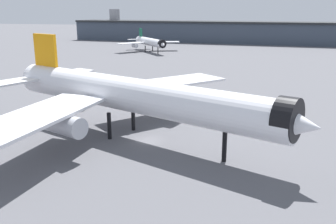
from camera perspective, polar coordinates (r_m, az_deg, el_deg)
The scene contains 6 objects.
ground at distance 62.88m, azimuth -3.05°, elevation -4.40°, with size 900.00×900.00×0.00m, color #56565B.
airliner_near_gate at distance 63.03m, azimuth -5.69°, elevation 2.51°, with size 58.39×52.39×16.57m.
airliner_far_taxiway at distance 195.82m, azimuth -2.77°, elevation 10.58°, with size 29.56×33.29×11.24m.
terminal_building at distance 249.94m, azimuth 13.13°, elevation 11.70°, with size 252.33×47.65×21.27m.
baggage_tug_wing at distance 84.37m, azimuth 18.55°, elevation 0.65°, with size 2.96×3.58×1.85m.
traffic_cone_near_nose at distance 98.59m, azimuth -0.24°, elevation 3.13°, with size 0.54×0.54×0.67m, color #F2600C.
Camera 1 is at (16.39, -56.87, 21.23)m, focal length 40.11 mm.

